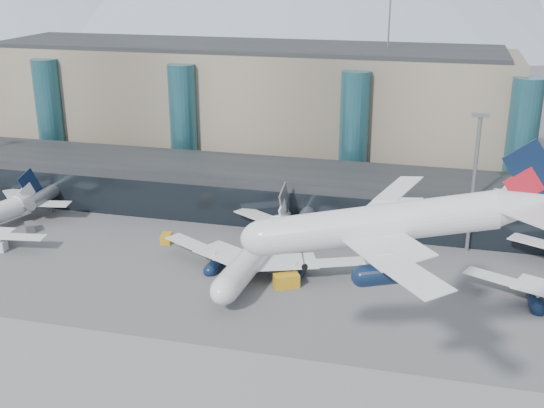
{
  "coord_description": "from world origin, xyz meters",
  "views": [
    {
      "loc": [
        23.77,
        -72.14,
        50.47
      ],
      "look_at": [
        -2.86,
        32.0,
        11.74
      ],
      "focal_mm": 45.0,
      "sensor_mm": 36.0,
      "label": 1
    }
  ],
  "objects_px": {
    "hero_jet": "(411,212)",
    "veh_g": "(379,266)",
    "lightmast_mid": "(474,176)",
    "veh_b": "(166,238)",
    "veh_f": "(30,227)",
    "veh_h": "(286,281)",
    "jet_parked_mid": "(262,240)"
  },
  "relations": [
    {
      "from": "hero_jet",
      "to": "veh_g",
      "type": "height_order",
      "value": "hero_jet"
    },
    {
      "from": "veh_h",
      "to": "veh_g",
      "type": "bearing_deg",
      "value": 7.34
    },
    {
      "from": "jet_parked_mid",
      "to": "veh_g",
      "type": "bearing_deg",
      "value": -77.89
    },
    {
      "from": "lightmast_mid",
      "to": "veh_b",
      "type": "height_order",
      "value": "lightmast_mid"
    },
    {
      "from": "veh_f",
      "to": "hero_jet",
      "type": "bearing_deg",
      "value": -158.97
    },
    {
      "from": "hero_jet",
      "to": "jet_parked_mid",
      "type": "relative_size",
      "value": 0.92
    },
    {
      "from": "hero_jet",
      "to": "jet_parked_mid",
      "type": "xyz_separation_m",
      "value": [
        -26.24,
        36.74,
        -20.93
      ]
    },
    {
      "from": "lightmast_mid",
      "to": "hero_jet",
      "type": "height_order",
      "value": "hero_jet"
    },
    {
      "from": "lightmast_mid",
      "to": "veh_h",
      "type": "bearing_deg",
      "value": -141.82
    },
    {
      "from": "veh_b",
      "to": "jet_parked_mid",
      "type": "bearing_deg",
      "value": -115.21
    },
    {
      "from": "lightmast_mid",
      "to": "hero_jet",
      "type": "relative_size",
      "value": 0.73
    },
    {
      "from": "veh_b",
      "to": "veh_g",
      "type": "distance_m",
      "value": 40.25
    },
    {
      "from": "veh_g",
      "to": "veh_h",
      "type": "height_order",
      "value": "veh_h"
    },
    {
      "from": "lightmast_mid",
      "to": "veh_f",
      "type": "height_order",
      "value": "lightmast_mid"
    },
    {
      "from": "veh_b",
      "to": "veh_g",
      "type": "relative_size",
      "value": 1.22
    },
    {
      "from": "hero_jet",
      "to": "veh_g",
      "type": "bearing_deg",
      "value": 91.21
    },
    {
      "from": "veh_f",
      "to": "veh_g",
      "type": "xyz_separation_m",
      "value": [
        68.39,
        -0.85,
        -0.14
      ]
    },
    {
      "from": "veh_f",
      "to": "veh_h",
      "type": "height_order",
      "value": "veh_h"
    },
    {
      "from": "veh_g",
      "to": "veh_f",
      "type": "bearing_deg",
      "value": -144.23
    },
    {
      "from": "hero_jet",
      "to": "veh_h",
      "type": "xyz_separation_m",
      "value": [
        -20.11,
        29.58,
        -24.51
      ]
    },
    {
      "from": "lightmast_mid",
      "to": "veh_b",
      "type": "distance_m",
      "value": 57.51
    },
    {
      "from": "jet_parked_mid",
      "to": "veh_b",
      "type": "height_order",
      "value": "jet_parked_mid"
    },
    {
      "from": "jet_parked_mid",
      "to": "veh_f",
      "type": "height_order",
      "value": "jet_parked_mid"
    },
    {
      "from": "lightmast_mid",
      "to": "veh_f",
      "type": "bearing_deg",
      "value": -172.06
    },
    {
      "from": "hero_jet",
      "to": "jet_parked_mid",
      "type": "distance_m",
      "value": 49.77
    },
    {
      "from": "veh_h",
      "to": "veh_b",
      "type": "bearing_deg",
      "value": 126.1
    },
    {
      "from": "veh_f",
      "to": "veh_g",
      "type": "relative_size",
      "value": 1.25
    },
    {
      "from": "jet_parked_mid",
      "to": "veh_f",
      "type": "relative_size",
      "value": 12.69
    },
    {
      "from": "jet_parked_mid",
      "to": "veh_b",
      "type": "relative_size",
      "value": 12.99
    },
    {
      "from": "jet_parked_mid",
      "to": "lightmast_mid",
      "type": "bearing_deg",
      "value": -62.45
    },
    {
      "from": "veh_h",
      "to": "jet_parked_mid",
      "type": "bearing_deg",
      "value": 101.98
    },
    {
      "from": "veh_f",
      "to": "jet_parked_mid",
      "type": "bearing_deg",
      "value": -134.94
    }
  ]
}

